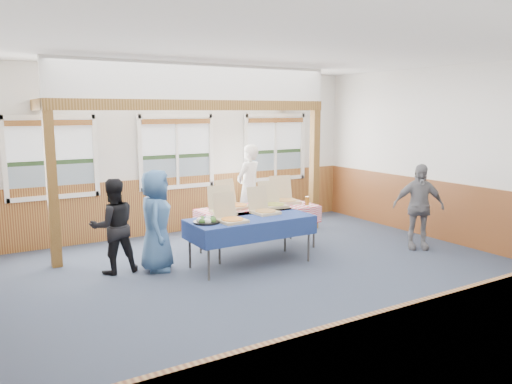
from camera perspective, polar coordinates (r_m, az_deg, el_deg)
floor at (r=7.21m, az=1.84°, el=-10.14°), size 8.00×8.00×0.00m
ceiling at (r=6.84m, az=1.99°, el=16.03°), size 8.00×8.00×0.00m
wall_back at (r=9.95m, az=-9.15°, el=4.58°), size 8.00×0.00×8.00m
wall_right at (r=9.61m, az=22.40°, el=3.84°), size 0.00×8.00×8.00m
wainscot_back at (r=10.07m, az=-8.94°, el=-1.40°), size 7.98×0.05×1.10m
wainscot_front at (r=4.70m, az=26.43°, el=-14.89°), size 7.98×0.05×1.10m
wainscot_right at (r=9.74m, az=21.93°, el=-2.33°), size 0.05×6.98×1.10m
window_left at (r=9.29m, az=-22.35°, el=4.16°), size 1.56×0.10×1.46m
window_mid at (r=9.90m, az=-9.06°, el=5.02°), size 1.56×0.10×1.46m
window_right at (r=10.97m, az=2.19°, el=5.53°), size 1.56×0.10×1.46m
post_left at (r=8.18m, az=-22.27°, el=0.18°), size 0.15×0.15×2.40m
post_right at (r=10.19m, az=6.68°, el=2.48°), size 0.15×0.15×2.40m
cross_beam at (r=8.82m, az=-6.33°, el=9.84°), size 5.15×0.18×0.18m
table_left at (r=7.76m, az=-0.64°, el=-3.32°), size 2.12×1.65×0.76m
table_right at (r=8.55m, az=0.27°, el=-2.12°), size 2.11×1.05×0.76m
pizza_box_a at (r=7.45m, az=-2.90°, el=-2.93°), size 0.40×0.48×0.41m
pizza_box_b at (r=8.04m, az=0.91°, el=-2.00°), size 0.40×0.48×0.41m
pizza_box_c at (r=8.09m, az=-3.86°, el=-1.96°), size 0.47×0.53×0.42m
pizza_box_d at (r=8.51m, az=-2.48°, el=-1.35°), size 0.55×0.62×0.47m
pizza_box_e at (r=8.60m, az=1.99°, el=-1.27°), size 0.44×0.51×0.42m
pizza_box_f at (r=9.00m, az=3.37°, el=-0.78°), size 0.50×0.58×0.46m
veggie_tray at (r=7.40m, az=-5.67°, el=-3.31°), size 0.39×0.39×0.09m
drink_glass at (r=8.79m, az=5.86°, el=-1.00°), size 0.07×0.07×0.15m
woman_white at (r=9.99m, az=-0.83°, el=0.49°), size 0.74×0.63×1.74m
woman_black at (r=7.68m, az=-15.98°, el=-3.78°), size 0.70×0.55×1.42m
man_blue at (r=7.63m, az=-11.35°, el=-3.22°), size 0.75×0.88×1.54m
person_grey at (r=9.12m, az=18.07°, el=-1.59°), size 0.93×0.80×1.50m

